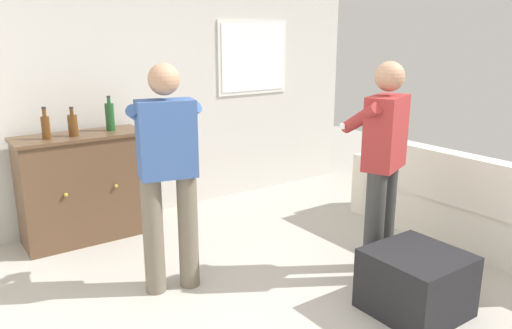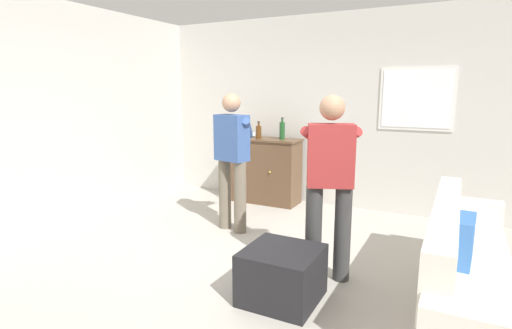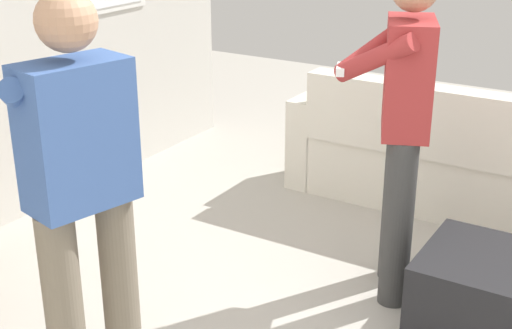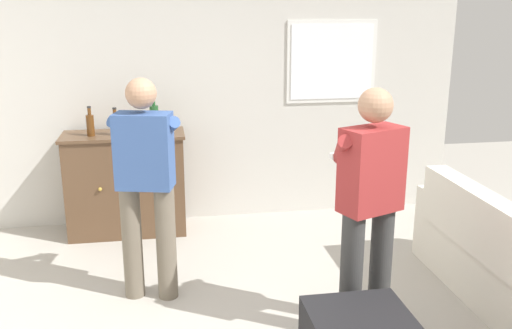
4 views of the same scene
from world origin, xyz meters
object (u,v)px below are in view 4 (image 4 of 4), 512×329
Objects in this scene: person_standing_right at (369,202)px; sideboard_cabinet at (126,184)px; bottle_spirits_clear at (90,124)px; bottle_wine_green at (115,124)px; person_standing_left at (146,179)px; bottle_liquor_amber at (154,118)px.

sideboard_cabinet is at bearing 129.07° from person_standing_right.
bottle_spirits_clear is at bearing -170.44° from sideboard_cabinet.
bottle_wine_green is 2.65m from person_standing_right.
person_standing_right reaches higher than bottle_spirits_clear.
person_standing_left is at bearing -76.99° from bottle_wine_green.
bottle_wine_green is 0.93× the size of bottle_spirits_clear.
person_standing_right reaches higher than bottle_wine_green.
bottle_wine_green is at bearing -139.62° from sideboard_cabinet.
bottle_liquor_amber is 0.19× the size of person_standing_left.
sideboard_cabinet is 4.42× the size of bottle_wine_green.
bottle_spirits_clear is 0.17× the size of person_standing_left.
person_standing_left is 1.00× the size of person_standing_right.
sideboard_cabinet is at bearing -176.41° from bottle_liquor_amber.
bottle_liquor_amber is at bearing 6.52° from bottle_spirits_clear.
bottle_wine_green is 0.15× the size of person_standing_right.
bottle_liquor_amber reaches higher than bottle_spirits_clear.
bottle_spirits_clear reaches higher than sideboard_cabinet.
bottle_spirits_clear reaches higher than bottle_wine_green.
bottle_liquor_amber is at bearing 10.88° from bottle_wine_green.
bottle_wine_green is 0.23m from bottle_spirits_clear.
person_standing_left reaches higher than bottle_liquor_amber.
person_standing_left and person_standing_right have the same top height.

